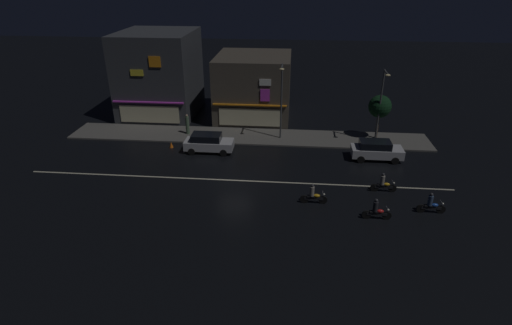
# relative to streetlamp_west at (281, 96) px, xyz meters

# --- Properties ---
(ground_plane) EXTENTS (140.00, 140.00, 0.00)m
(ground_plane) POSITION_rel_streetlamp_west_xyz_m (-3.21, -8.55, -4.33)
(ground_plane) COLOR black
(lane_divider_stripe) EXTENTS (32.96, 0.16, 0.01)m
(lane_divider_stripe) POSITION_rel_streetlamp_west_xyz_m (-3.21, -8.55, -4.32)
(lane_divider_stripe) COLOR beige
(lane_divider_stripe) RESTS_ON ground
(sidewalk_far) EXTENTS (34.70, 4.15, 0.14)m
(sidewalk_far) POSITION_rel_streetlamp_west_xyz_m (-3.21, 0.48, -4.26)
(sidewalk_far) COLOR #5B5954
(sidewalk_far) RESTS_ON ground
(storefront_left_block) EXTENTS (7.79, 8.59, 6.69)m
(storefront_left_block) POSITION_rel_streetlamp_west_xyz_m (-3.21, 6.77, -0.98)
(storefront_left_block) COLOR #4C443A
(storefront_left_block) RESTS_ON ground
(storefront_center_block) EXTENTS (7.78, 9.09, 8.93)m
(storefront_center_block) POSITION_rel_streetlamp_west_xyz_m (-13.62, 7.02, 0.14)
(storefront_center_block) COLOR #383A3F
(storefront_center_block) RESTS_ON ground
(streetlamp_west) EXTENTS (0.44, 1.64, 7.09)m
(streetlamp_west) POSITION_rel_streetlamp_west_xyz_m (0.00, 0.00, 0.00)
(streetlamp_west) COLOR #47494C
(streetlamp_west) RESTS_ON sidewalk_far
(streetlamp_mid) EXTENTS (0.44, 1.64, 6.76)m
(streetlamp_mid) POSITION_rel_streetlamp_west_xyz_m (8.97, 0.01, -0.17)
(streetlamp_mid) COLOR #47494C
(streetlamp_mid) RESTS_ON sidewalk_far
(pedestrian_on_sidewalk) EXTENTS (0.36, 0.36, 1.98)m
(pedestrian_on_sidewalk) POSITION_rel_streetlamp_west_xyz_m (-9.13, 0.48, -3.26)
(pedestrian_on_sidewalk) COLOR #4C664C
(pedestrian_on_sidewalk) RESTS_ON sidewalk_far
(street_tree) EXTENTS (2.12, 2.12, 4.20)m
(street_tree) POSITION_rel_streetlamp_west_xyz_m (9.17, 1.07, -1.07)
(street_tree) COLOR #473323
(street_tree) RESTS_ON sidewalk_far
(parked_car_near_kerb) EXTENTS (4.30, 1.98, 1.67)m
(parked_car_near_kerb) POSITION_rel_streetlamp_west_xyz_m (8.33, -3.57, -3.46)
(parked_car_near_kerb) COLOR silver
(parked_car_near_kerb) RESTS_ON ground
(parked_car_trailing) EXTENTS (4.30, 1.98, 1.67)m
(parked_car_trailing) POSITION_rel_streetlamp_west_xyz_m (-6.29, -3.30, -3.46)
(parked_car_trailing) COLOR silver
(parked_car_trailing) RESTS_ON ground
(motorcycle_lead) EXTENTS (1.90, 0.60, 1.52)m
(motorcycle_lead) POSITION_rel_streetlamp_west_xyz_m (2.70, -11.39, -3.69)
(motorcycle_lead) COLOR black
(motorcycle_lead) RESTS_ON ground
(motorcycle_following) EXTENTS (1.90, 0.60, 1.52)m
(motorcycle_following) POSITION_rel_streetlamp_west_xyz_m (7.87, -9.27, -3.69)
(motorcycle_following) COLOR black
(motorcycle_following) RESTS_ON ground
(motorcycle_opposite_lane) EXTENTS (1.90, 0.60, 1.52)m
(motorcycle_opposite_lane) POSITION_rel_streetlamp_west_xyz_m (10.49, -11.91, -3.69)
(motorcycle_opposite_lane) COLOR black
(motorcycle_opposite_lane) RESTS_ON ground
(motorcycle_trailing_far) EXTENTS (1.90, 0.60, 1.52)m
(motorcycle_trailing_far) POSITION_rel_streetlamp_west_xyz_m (6.73, -13.01, -3.69)
(motorcycle_trailing_far) COLOR black
(motorcycle_trailing_far) RESTS_ON ground
(traffic_cone) EXTENTS (0.36, 0.36, 0.55)m
(traffic_cone) POSITION_rel_streetlamp_west_xyz_m (-9.90, -2.73, -4.05)
(traffic_cone) COLOR orange
(traffic_cone) RESTS_ON ground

